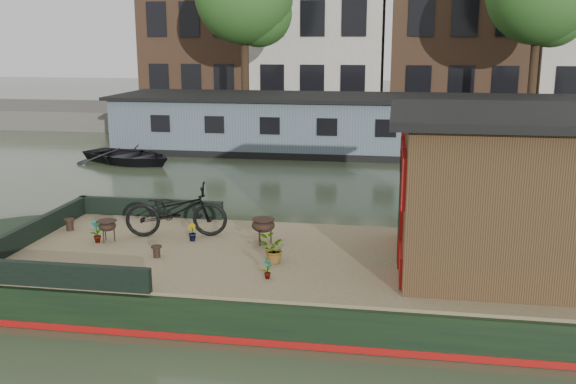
% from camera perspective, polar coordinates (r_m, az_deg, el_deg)
% --- Properties ---
extents(ground, '(120.00, 120.00, 0.00)m').
position_cam_1_polar(ground, '(10.68, 7.42, -9.25)').
color(ground, '#2B3421').
rests_on(ground, ground).
extents(houseboat_hull, '(14.01, 4.02, 0.60)m').
position_cam_1_polar(houseboat_hull, '(10.69, 0.26, -7.53)').
color(houseboat_hull, black).
rests_on(houseboat_hull, ground).
extents(houseboat_deck, '(11.80, 3.80, 0.05)m').
position_cam_1_polar(houseboat_deck, '(10.46, 7.53, -6.09)').
color(houseboat_deck, '#8B7856').
rests_on(houseboat_deck, houseboat_hull).
extents(bow_bulwark, '(3.00, 4.00, 0.35)m').
position_cam_1_polar(bow_bulwark, '(11.67, -18.20, -3.56)').
color(bow_bulwark, black).
rests_on(bow_bulwark, houseboat_deck).
extents(cabin, '(4.00, 3.50, 2.42)m').
position_cam_1_polar(cabin, '(10.29, 19.99, 0.16)').
color(cabin, black).
rests_on(cabin, houseboat_deck).
extents(bicycle, '(1.90, 0.99, 0.95)m').
position_cam_1_polar(bicycle, '(11.61, -9.90, -1.63)').
color(bicycle, black).
rests_on(bicycle, houseboat_deck).
extents(potted_plant_a, '(0.25, 0.26, 0.41)m').
position_cam_1_polar(potted_plant_a, '(11.63, -16.65, -3.36)').
color(potted_plant_a, brown).
rests_on(potted_plant_a, houseboat_deck).
extents(potted_plant_b, '(0.22, 0.21, 0.31)m').
position_cam_1_polar(potted_plant_b, '(11.38, -8.54, -3.56)').
color(potted_plant_b, brown).
rests_on(potted_plant_b, houseboat_deck).
extents(potted_plant_c, '(0.51, 0.48, 0.45)m').
position_cam_1_polar(potted_plant_c, '(10.13, -1.36, -5.11)').
color(potted_plant_c, '#9D462D').
rests_on(potted_plant_c, houseboat_deck).
extents(potted_plant_e, '(0.17, 0.20, 0.32)m').
position_cam_1_polar(potted_plant_e, '(9.49, -1.85, -6.82)').
color(potted_plant_e, '#A65130').
rests_on(potted_plant_e, houseboat_deck).
extents(brazier_front, '(0.52, 0.52, 0.45)m').
position_cam_1_polar(brazier_front, '(11.09, -2.21, -3.49)').
color(brazier_front, black).
rests_on(brazier_front, houseboat_deck).
extents(brazier_rear, '(0.46, 0.46, 0.39)m').
position_cam_1_polar(brazier_rear, '(11.64, -15.74, -3.34)').
color(brazier_rear, black).
rests_on(brazier_rear, houseboat_deck).
extents(bollard_port, '(0.20, 0.20, 0.22)m').
position_cam_1_polar(bollard_port, '(12.55, -18.83, -2.76)').
color(bollard_port, black).
rests_on(bollard_port, houseboat_deck).
extents(bollard_stbd, '(0.17, 0.17, 0.19)m').
position_cam_1_polar(bollard_stbd, '(10.65, -11.59, -5.20)').
color(bollard_stbd, black).
rests_on(bollard_stbd, houseboat_deck).
extents(dinghy, '(4.25, 3.70, 0.73)m').
position_cam_1_polar(dinghy, '(22.67, -14.01, 3.46)').
color(dinghy, black).
rests_on(dinghy, ground).
extents(far_houseboat, '(20.40, 4.40, 2.11)m').
position_cam_1_polar(far_houseboat, '(24.07, 8.76, 5.70)').
color(far_houseboat, '#4F5E69').
rests_on(far_houseboat, ground).
extents(quay, '(60.00, 6.00, 0.90)m').
position_cam_1_polar(quay, '(30.59, 8.91, 6.30)').
color(quay, '#47443F').
rests_on(quay, ground).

